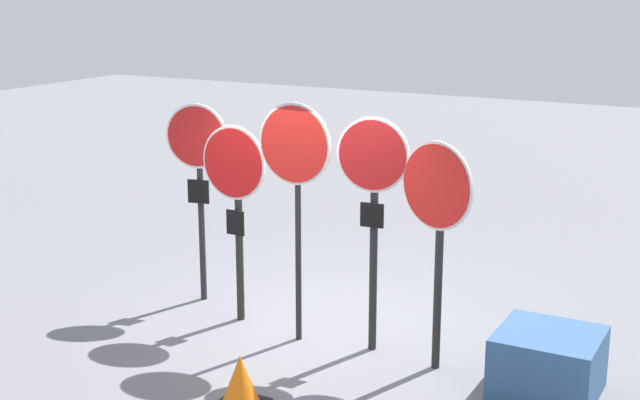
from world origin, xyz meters
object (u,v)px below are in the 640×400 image
Objects in this scene: stop_sign_3 at (373,189)px; stop_sign_4 at (437,209)px; traffic_cone_0 at (240,381)px; stop_sign_1 at (235,187)px; stop_sign_2 at (295,164)px; storage_crate at (548,363)px; stop_sign_0 at (198,162)px.

stop_sign_3 is 1.07× the size of stop_sign_4.
stop_sign_4 is at bearing 50.98° from traffic_cone_0.
stop_sign_1 is 0.96m from stop_sign_2.
stop_sign_2 is at bearing -159.43° from stop_sign_4.
stop_sign_1 is 2.41× the size of storage_crate.
stop_sign_0 reaches higher than traffic_cone_0.
stop_sign_4 is at bearing -1.32° from stop_sign_1.
stop_sign_1 is at bearing 170.65° from stop_sign_2.
stop_sign_2 is at bearing -179.56° from storage_crate.
storage_crate is (1.87, -0.12, -1.44)m from stop_sign_3.
traffic_cone_0 is (1.91, -2.08, -1.47)m from stop_sign_0.
stop_sign_4 is at bearing -14.54° from stop_sign_3.
storage_crate is at bearing -18.42° from stop_sign_0.
stop_sign_4 is 4.76× the size of traffic_cone_0.
stop_sign_1 is at bearing -36.53° from stop_sign_0.
traffic_cone_0 is at bearing -53.34° from stop_sign_1.
stop_sign_4 is 2.48× the size of storage_crate.
stop_sign_2 reaches higher than stop_sign_0.
stop_sign_3 is 0.75m from stop_sign_4.
stop_sign_3 reaches higher than stop_sign_4.
traffic_cone_0 is at bearing -76.33° from stop_sign_2.
stop_sign_3 reaches higher than stop_sign_0.
stop_sign_0 reaches higher than stop_sign_4.
stop_sign_0 is 2.57× the size of storage_crate.
traffic_cone_0 is at bearing -58.99° from stop_sign_0.
stop_sign_3 is at bearing 1.00° from stop_sign_1.
storage_crate is at bearing 20.30° from stop_sign_4.
stop_sign_1 reaches higher than storage_crate.
stop_sign_2 is 1.04× the size of stop_sign_3.
stop_sign_2 is at bearing -29.97° from stop_sign_0.
traffic_cone_0 is at bearing -146.99° from storage_crate.
stop_sign_1 is 1.70m from stop_sign_3.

